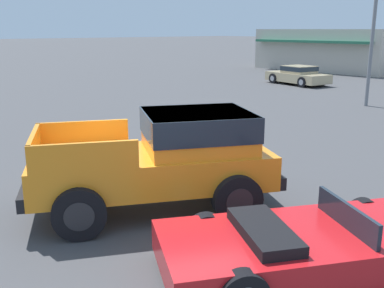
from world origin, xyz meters
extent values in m
plane|color=#424244|center=(0.00, 0.00, 0.00)|extent=(320.00, 320.00, 0.00)
cube|color=orange|center=(-0.12, -0.36, 0.83)|extent=(3.71, 4.80, 0.64)
cube|color=orange|center=(0.29, 0.43, 1.52)|extent=(2.43, 2.53, 0.74)
cube|color=#1E2833|center=(0.29, 0.43, 1.65)|extent=(2.48, 2.58, 0.47)
cube|color=orange|center=(-1.49, -1.04, 1.39)|extent=(0.89, 1.61, 0.48)
cube|color=orange|center=(0.10, -1.87, 1.39)|extent=(0.89, 1.61, 0.48)
cube|color=orange|center=(-1.09, -2.21, 1.39)|extent=(1.63, 0.90, 0.48)
cube|color=black|center=(0.93, 1.65, 0.63)|extent=(1.70, 0.99, 0.24)
cube|color=black|center=(-1.17, -2.37, 0.63)|extent=(1.70, 0.99, 0.24)
cylinder|color=black|center=(-0.34, 1.31, 0.45)|extent=(0.67, 0.93, 0.90)
cylinder|color=#232326|center=(-0.34, 1.31, 0.45)|extent=(0.49, 0.58, 0.50)
cylinder|color=black|center=(1.37, 0.42, 0.45)|extent=(0.67, 0.93, 0.90)
cylinder|color=#232326|center=(1.37, 0.42, 0.45)|extent=(0.49, 0.58, 0.50)
cylinder|color=black|center=(-1.61, -1.13, 0.45)|extent=(0.67, 0.93, 0.90)
cylinder|color=#232326|center=(-1.61, -1.13, 0.45)|extent=(0.49, 0.58, 0.50)
cylinder|color=black|center=(0.10, -2.02, 0.45)|extent=(0.67, 0.93, 0.90)
cylinder|color=#232326|center=(0.10, -2.02, 0.45)|extent=(0.49, 0.58, 0.50)
cube|color=red|center=(3.23, 0.04, 0.40)|extent=(3.67, 4.75, 0.45)
cube|color=#1E2833|center=(3.46, 0.47, 0.81)|extent=(1.38, 0.77, 0.36)
cube|color=black|center=(2.87, -0.65, 0.70)|extent=(1.56, 1.22, 0.16)
cylinder|color=black|center=(3.12, 1.66, 0.32)|extent=(0.50, 0.67, 0.65)
cylinder|color=#9E9EA3|center=(3.12, 1.66, 0.32)|extent=(0.37, 0.42, 0.36)
cylinder|color=black|center=(1.83, -0.77, 0.32)|extent=(0.50, 0.67, 0.65)
cylinder|color=#9E9EA3|center=(1.83, -0.77, 0.32)|extent=(0.37, 0.42, 0.36)
cube|color=tan|center=(-10.56, 18.57, 0.45)|extent=(4.35, 2.42, 0.55)
cube|color=tan|center=(-10.46, 18.56, 0.95)|extent=(1.96, 1.83, 0.46)
cube|color=#1E2833|center=(-10.46, 18.56, 1.00)|extent=(2.00, 1.87, 0.27)
cylinder|color=black|center=(-11.96, 17.93, 0.32)|extent=(0.66, 0.32, 0.63)
cylinder|color=#9E9EA3|center=(-11.96, 17.93, 0.32)|extent=(0.38, 0.29, 0.35)
cylinder|color=black|center=(-11.69, 19.62, 0.32)|extent=(0.66, 0.32, 0.63)
cylinder|color=#9E9EA3|center=(-11.69, 19.62, 0.32)|extent=(0.38, 0.29, 0.35)
cylinder|color=black|center=(-9.44, 17.52, 0.32)|extent=(0.66, 0.32, 0.63)
cylinder|color=#9E9EA3|center=(-9.44, 17.52, 0.32)|extent=(0.38, 0.29, 0.35)
cylinder|color=black|center=(-9.17, 19.22, 0.32)|extent=(0.66, 0.32, 0.63)
cylinder|color=#9E9EA3|center=(-9.17, 19.22, 0.32)|extent=(0.38, 0.29, 0.35)
cylinder|color=slate|center=(-3.57, 14.19, 3.03)|extent=(0.16, 0.16, 6.06)
cube|color=#BCB2A3|center=(-14.99, 29.20, 1.70)|extent=(11.72, 5.84, 3.40)
cube|color=#286B4C|center=(-14.99, 25.93, 2.44)|extent=(10.55, 0.70, 0.20)
camera|label=1|loc=(6.51, -5.14, 3.40)|focal=42.00mm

